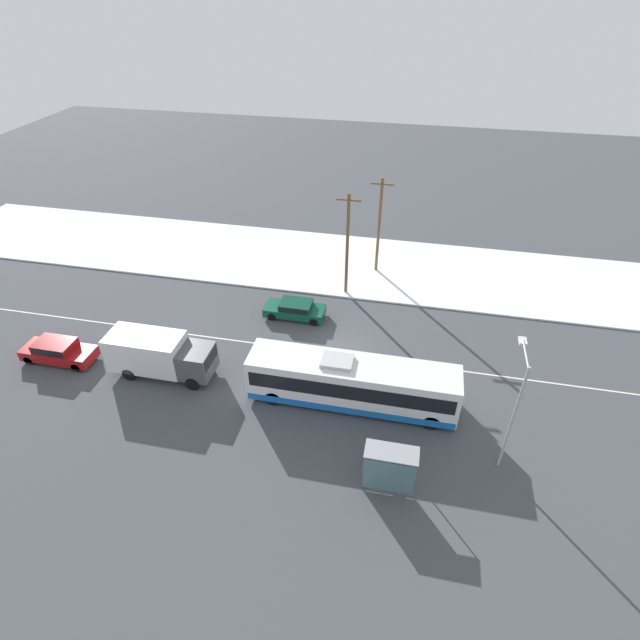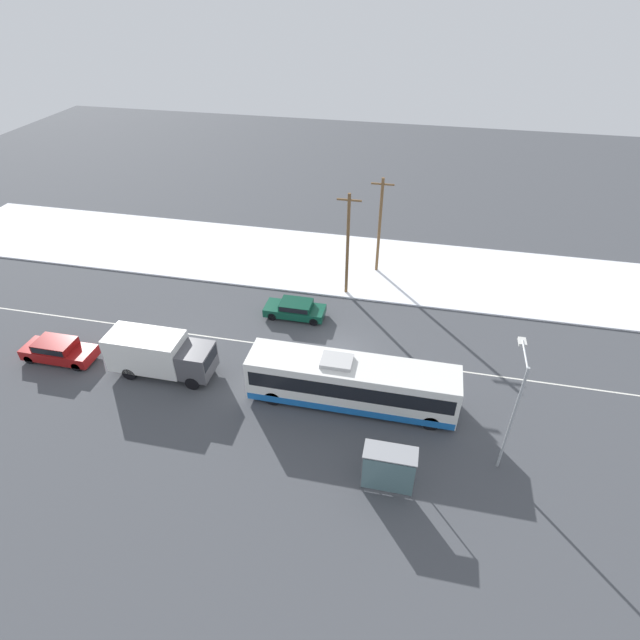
{
  "view_description": "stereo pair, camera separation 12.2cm",
  "coord_description": "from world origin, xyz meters",
  "px_view_note": "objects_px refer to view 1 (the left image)",
  "views": [
    {
      "loc": [
        4.11,
        -25.66,
        21.63
      ],
      "look_at": [
        -1.67,
        1.74,
        1.4
      ],
      "focal_mm": 28.0,
      "sensor_mm": 36.0,
      "label": 1
    },
    {
      "loc": [
        4.23,
        -25.64,
        21.63
      ],
      "look_at": [
        -1.67,
        1.74,
        1.4
      ],
      "focal_mm": 28.0,
      "sensor_mm": 36.0,
      "label": 2
    }
  ],
  "objects_px": {
    "bus_shelter": "(390,466)",
    "pedestrian_at_stop": "(376,451)",
    "streetlamp": "(516,399)",
    "utility_pole_snowlot": "(379,225)",
    "utility_pole_roadside": "(347,244)",
    "sedan_car": "(295,309)",
    "box_truck": "(159,354)",
    "parked_car_near_truck": "(58,350)",
    "city_bus": "(352,383)"
  },
  "relations": [
    {
      "from": "parked_car_near_truck",
      "to": "streetlamp",
      "type": "bearing_deg",
      "value": -4.84
    },
    {
      "from": "city_bus",
      "to": "utility_pole_snowlot",
      "type": "distance_m",
      "value": 16.2
    },
    {
      "from": "bus_shelter",
      "to": "streetlamp",
      "type": "distance_m",
      "value": 6.91
    },
    {
      "from": "streetlamp",
      "to": "utility_pole_snowlot",
      "type": "height_order",
      "value": "utility_pole_snowlot"
    },
    {
      "from": "streetlamp",
      "to": "utility_pole_snowlot",
      "type": "xyz_separation_m",
      "value": [
        -8.7,
        18.46,
        -0.11
      ]
    },
    {
      "from": "streetlamp",
      "to": "sedan_car",
      "type": "bearing_deg",
      "value": 142.91
    },
    {
      "from": "parked_car_near_truck",
      "to": "utility_pole_snowlot",
      "type": "xyz_separation_m",
      "value": [
        19.17,
        16.1,
        3.45
      ]
    },
    {
      "from": "box_truck",
      "to": "bus_shelter",
      "type": "xyz_separation_m",
      "value": [
        15.04,
        -5.67,
        0.09
      ]
    },
    {
      "from": "utility_pole_roadside",
      "to": "utility_pole_snowlot",
      "type": "xyz_separation_m",
      "value": [
        1.95,
        4.02,
        -0.08
      ]
    },
    {
      "from": "bus_shelter",
      "to": "utility_pole_snowlot",
      "type": "relative_size",
      "value": 0.32
    },
    {
      "from": "city_bus",
      "to": "utility_pole_snowlot",
      "type": "relative_size",
      "value": 1.5
    },
    {
      "from": "sedan_car",
      "to": "pedestrian_at_stop",
      "type": "relative_size",
      "value": 2.8
    },
    {
      "from": "streetlamp",
      "to": "utility_pole_snowlot",
      "type": "bearing_deg",
      "value": 115.25
    },
    {
      "from": "parked_car_near_truck",
      "to": "pedestrian_at_stop",
      "type": "height_order",
      "value": "pedestrian_at_stop"
    },
    {
      "from": "bus_shelter",
      "to": "parked_car_near_truck",
      "type": "bearing_deg",
      "value": 166.3
    },
    {
      "from": "streetlamp",
      "to": "utility_pole_roadside",
      "type": "height_order",
      "value": "utility_pole_roadside"
    },
    {
      "from": "sedan_car",
      "to": "streetlamp",
      "type": "relative_size",
      "value": 0.65
    },
    {
      "from": "box_truck",
      "to": "utility_pole_snowlot",
      "type": "distance_m",
      "value": 20.02
    },
    {
      "from": "box_truck",
      "to": "utility_pole_snowlot",
      "type": "bearing_deg",
      "value": 53.13
    },
    {
      "from": "parked_car_near_truck",
      "to": "pedestrian_at_stop",
      "type": "relative_size",
      "value": 3.01
    },
    {
      "from": "sedan_car",
      "to": "bus_shelter",
      "type": "distance_m",
      "value": 15.84
    },
    {
      "from": "pedestrian_at_stop",
      "to": "parked_car_near_truck",
      "type": "bearing_deg",
      "value": 169.2
    },
    {
      "from": "utility_pole_roadside",
      "to": "utility_pole_snowlot",
      "type": "distance_m",
      "value": 4.47
    },
    {
      "from": "utility_pole_snowlot",
      "to": "bus_shelter",
      "type": "bearing_deg",
      "value": -81.71
    },
    {
      "from": "sedan_car",
      "to": "utility_pole_snowlot",
      "type": "bearing_deg",
      "value": -122.33
    },
    {
      "from": "utility_pole_roadside",
      "to": "utility_pole_snowlot",
      "type": "relative_size",
      "value": 1.02
    },
    {
      "from": "city_bus",
      "to": "bus_shelter",
      "type": "xyz_separation_m",
      "value": [
        2.75,
        -5.57,
        0.11
      ]
    },
    {
      "from": "box_truck",
      "to": "sedan_car",
      "type": "xyz_separation_m",
      "value": [
        6.82,
        7.83,
        -0.86
      ]
    },
    {
      "from": "box_truck",
      "to": "parked_car_near_truck",
      "type": "relative_size",
      "value": 1.39
    },
    {
      "from": "pedestrian_at_stop",
      "to": "bus_shelter",
      "type": "bearing_deg",
      "value": -59.18
    },
    {
      "from": "parked_car_near_truck",
      "to": "city_bus",
      "type": "bearing_deg",
      "value": 0.38
    },
    {
      "from": "box_truck",
      "to": "utility_pole_snowlot",
      "type": "relative_size",
      "value": 0.81
    },
    {
      "from": "city_bus",
      "to": "utility_pole_roadside",
      "type": "xyz_separation_m",
      "value": [
        -2.34,
        11.95,
        2.79
      ]
    },
    {
      "from": "box_truck",
      "to": "streetlamp",
      "type": "bearing_deg",
      "value": -7.17
    },
    {
      "from": "city_bus",
      "to": "utility_pole_snowlot",
      "type": "xyz_separation_m",
      "value": [
        -0.39,
        15.97,
        2.71
      ]
    },
    {
      "from": "bus_shelter",
      "to": "utility_pole_roadside",
      "type": "relative_size",
      "value": 0.32
    },
    {
      "from": "pedestrian_at_stop",
      "to": "utility_pole_snowlot",
      "type": "distance_m",
      "value": 20.6
    },
    {
      "from": "city_bus",
      "to": "pedestrian_at_stop",
      "type": "distance_m",
      "value": 4.69
    },
    {
      "from": "sedan_car",
      "to": "utility_pole_roadside",
      "type": "bearing_deg",
      "value": -128.0
    },
    {
      "from": "box_truck",
      "to": "pedestrian_at_stop",
      "type": "distance_m",
      "value": 14.9
    },
    {
      "from": "bus_shelter",
      "to": "pedestrian_at_stop",
      "type": "bearing_deg",
      "value": 120.82
    },
    {
      "from": "city_bus",
      "to": "bus_shelter",
      "type": "relative_size",
      "value": 4.66
    },
    {
      "from": "pedestrian_at_stop",
      "to": "bus_shelter",
      "type": "height_order",
      "value": "bus_shelter"
    },
    {
      "from": "city_bus",
      "to": "streetlamp",
      "type": "relative_size",
      "value": 1.79
    },
    {
      "from": "bus_shelter",
      "to": "utility_pole_snowlot",
      "type": "distance_m",
      "value": 21.92
    },
    {
      "from": "bus_shelter",
      "to": "utility_pole_roadside",
      "type": "height_order",
      "value": "utility_pole_roadside"
    },
    {
      "from": "bus_shelter",
      "to": "utility_pole_snowlot",
      "type": "xyz_separation_m",
      "value": [
        -3.14,
        21.54,
        2.6
      ]
    },
    {
      "from": "box_truck",
      "to": "parked_car_near_truck",
      "type": "xyz_separation_m",
      "value": [
        -7.26,
        -0.23,
        -0.76
      ]
    },
    {
      "from": "box_truck",
      "to": "parked_car_near_truck",
      "type": "height_order",
      "value": "box_truck"
    },
    {
      "from": "pedestrian_at_stop",
      "to": "box_truck",
      "type": "bearing_deg",
      "value": 163.08
    }
  ]
}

